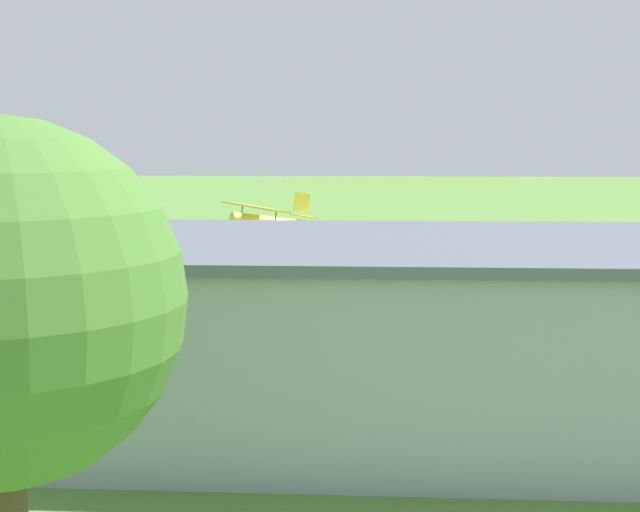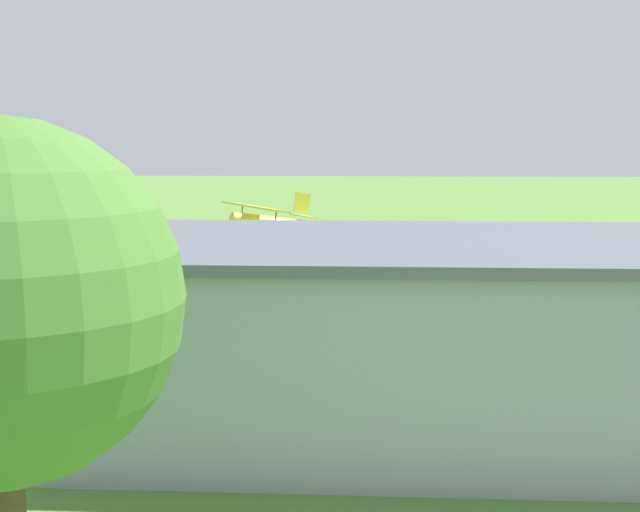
% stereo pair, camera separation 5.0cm
% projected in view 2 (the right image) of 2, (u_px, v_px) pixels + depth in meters
% --- Properties ---
extents(ground_plane, '(400.00, 400.00, 0.00)m').
position_uv_depth(ground_plane, '(373.00, 281.00, 64.23)').
color(ground_plane, '#568438').
extents(hangar, '(26.80, 14.32, 6.65)m').
position_uv_depth(hangar, '(445.00, 332.00, 31.48)').
color(hangar, '#99A3AD').
rests_on(hangar, ground_plane).
extents(biplane, '(7.12, 8.88, 3.64)m').
position_uv_depth(biplane, '(266.00, 221.00, 60.26)').
color(biplane, yellow).
extents(car_blue, '(2.21, 4.58, 1.62)m').
position_uv_depth(car_blue, '(211.00, 322.00, 45.49)').
color(car_blue, '#23389E').
rests_on(car_blue, ground_plane).
extents(car_red, '(2.37, 4.39, 1.53)m').
position_uv_depth(car_red, '(80.00, 320.00, 46.29)').
color(car_red, red).
rests_on(car_red, ground_plane).
extents(person_watching_takeoff, '(0.54, 0.54, 1.54)m').
position_uv_depth(person_watching_takeoff, '(441.00, 314.00, 47.97)').
color(person_watching_takeoff, orange).
rests_on(person_watching_takeoff, ground_plane).
extents(person_near_hangar_door, '(0.50, 0.50, 1.56)m').
position_uv_depth(person_near_hangar_door, '(186.00, 308.00, 49.76)').
color(person_near_hangar_door, '#3F3F47').
rests_on(person_near_hangar_door, ground_plane).
extents(person_crossing_taxiway, '(0.46, 0.46, 1.77)m').
position_uv_depth(person_crossing_taxiway, '(218.00, 300.00, 51.78)').
color(person_crossing_taxiway, '#72338C').
rests_on(person_crossing_taxiway, ground_plane).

